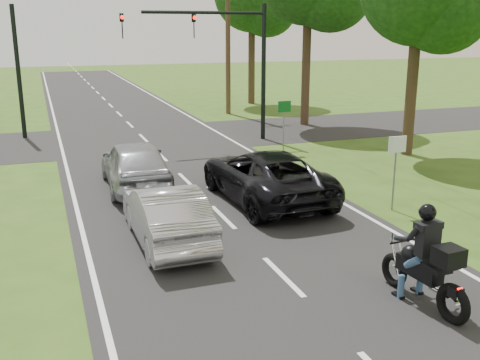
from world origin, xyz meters
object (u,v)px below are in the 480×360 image
Objects in this scene: dark_suv at (265,175)px; sign_green at (284,114)px; motorcycle_rider at (427,266)px; silver_suv at (135,164)px; utility_pole_far at (228,26)px; silver_sedan at (166,215)px; traffic_signal at (224,48)px; sign_white at (396,155)px.

sign_green reaches higher than dark_suv.
motorcycle_rider is 1.08× the size of sign_green.
motorcycle_rider is 0.42× the size of dark_suv.
utility_pole_far reaches higher than silver_suv.
sign_green is at bearing -129.58° from silver_sedan.
silver_sedan is 0.91× the size of silver_suv.
traffic_signal reaches higher than silver_suv.
dark_suv is 1.17× the size of silver_suv.
silver_sedan is 1.98× the size of sign_white.
utility_pole_far reaches higher than sign_green.
motorcycle_rider reaches higher than silver_suv.
silver_sedan is at bearing -112.60° from utility_pole_far.
sign_green is (2.93, 12.96, 0.82)m from motorcycle_rider.
dark_suv is at bearing -146.15° from silver_sedan.
traffic_signal is at bearing -127.15° from silver_suv.
utility_pole_far is (4.23, 23.98, 4.31)m from motorcycle_rider.
motorcycle_rider is at bearing 112.56° from silver_suv.
dark_suv is at bearing 144.73° from silver_suv.
silver_suv is at bearing 144.15° from sign_white.
sign_white is at bearing -91.43° from sign_green.
sign_white is (6.53, 0.27, 0.89)m from silver_sedan.
traffic_signal is 3.00× the size of sign_white.
sign_green is (0.20, 8.00, 0.00)m from sign_white.
sign_green is at bearing -96.73° from utility_pole_far.
silver_suv is 7.48m from sign_green.
sign_green is (6.73, 8.27, 0.89)m from silver_sedan.
utility_pole_far is 4.71× the size of sign_green.
traffic_signal is 0.64× the size of utility_pole_far.
motorcycle_rider is 13.32m from sign_green.
sign_white is (-1.50, -19.02, -3.49)m from utility_pole_far.
utility_pole_far is 4.71× the size of sign_white.
traffic_signal is 4.24m from sign_green.
sign_green is at bearing -121.10° from dark_suv.
silver_suv is 8.80m from traffic_signal.
sign_white is at bearing 145.60° from silver_suv.
silver_sedan is 0.42× the size of utility_pole_far.
silver_sedan is 6.59m from sign_white.
traffic_signal is (5.17, 11.28, 3.43)m from silver_sedan.
motorcycle_rider is at bearing -102.73° from sign_green.
motorcycle_rider is 0.23× the size of utility_pole_far.
silver_sedan is 0.66× the size of traffic_signal.
sign_green reaches higher than silver_suv.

